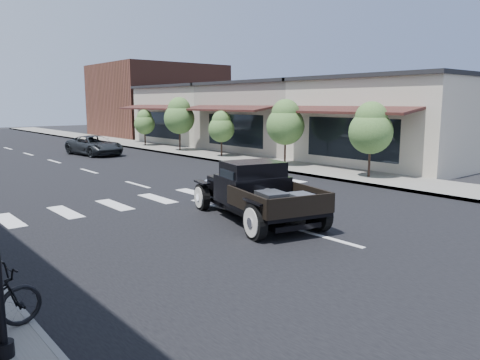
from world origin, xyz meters
TOP-DOWN VIEW (x-y plane):
  - ground at (0.00, 0.00)m, footprint 120.00×120.00m
  - road at (0.00, 15.00)m, footprint 14.00×80.00m
  - road_markings at (0.00, 10.00)m, footprint 12.00×60.00m
  - sidewalk_right at (8.50, 15.00)m, footprint 3.00×80.00m
  - storefront_near at (15.00, 4.00)m, footprint 10.00×9.00m
  - storefront_mid at (15.00, 13.00)m, footprint 10.00×9.00m
  - storefront_far at (15.00, 22.00)m, footprint 10.00×9.00m
  - far_building_right at (15.50, 32.00)m, footprint 11.00×10.00m
  - small_tree_a at (8.30, 1.69)m, footprint 1.87×1.87m
  - small_tree_b at (8.30, 6.79)m, footprint 1.94×1.94m
  - small_tree_c at (8.30, 12.14)m, footprint 1.56×1.56m
  - small_tree_d at (8.30, 16.76)m, footprint 2.05×2.05m
  - small_tree_e at (8.30, 21.61)m, footprint 1.54×1.54m
  - hotrod_pickup at (-0.15, -0.45)m, footprint 3.43×5.36m
  - second_car at (3.12, 18.71)m, footprint 2.55×4.67m

SIDE VIEW (x-z plane):
  - ground at x=0.00m, z-range 0.00..0.00m
  - road_markings at x=0.00m, z-range -0.03..0.03m
  - road at x=0.00m, z-range 0.00..0.02m
  - sidewalk_right at x=8.50m, z-range 0.00..0.15m
  - second_car at x=3.12m, z-range 0.00..1.24m
  - hotrod_pickup at x=-0.15m, z-range 0.00..1.71m
  - small_tree_e at x=8.30m, z-range 0.15..2.72m
  - small_tree_c at x=8.30m, z-range 0.15..2.76m
  - small_tree_a at x=8.30m, z-range 0.15..3.27m
  - small_tree_b at x=8.30m, z-range 0.15..3.39m
  - small_tree_d at x=8.30m, z-range 0.15..3.57m
  - storefront_near at x=15.00m, z-range 0.00..4.50m
  - storefront_mid at x=15.00m, z-range 0.00..4.50m
  - storefront_far at x=15.00m, z-range 0.00..4.50m
  - far_building_right at x=15.50m, z-range 0.00..7.00m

